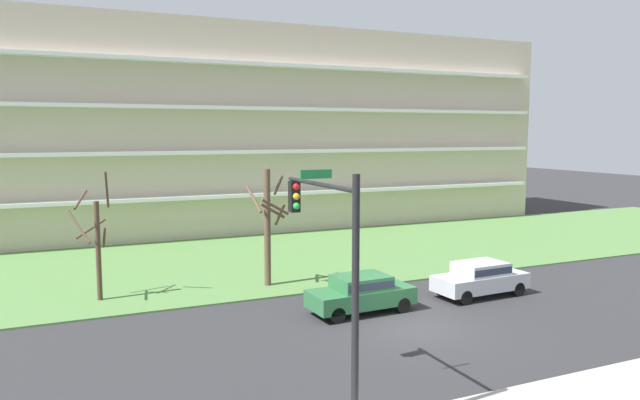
{
  "coord_description": "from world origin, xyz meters",
  "views": [
    {
      "loc": [
        -12.46,
        -18.78,
        7.42
      ],
      "look_at": [
        -1.29,
        6.0,
        4.34
      ],
      "focal_mm": 33.65,
      "sensor_mm": 36.0,
      "label": 1
    }
  ],
  "objects_px": {
    "tree_left": "(268,223)",
    "sedan_green_center_left": "(361,292)",
    "sedan_silver_near_left": "(480,277)",
    "traffic_signal_mast": "(331,254)",
    "tree_far_left": "(96,242)"
  },
  "relations": [
    {
      "from": "tree_left",
      "to": "tree_far_left",
      "type": "bearing_deg",
      "value": 174.95
    },
    {
      "from": "sedan_green_center_left",
      "to": "traffic_signal_mast",
      "type": "distance_m",
      "value": 9.88
    },
    {
      "from": "tree_far_left",
      "to": "sedan_green_center_left",
      "type": "bearing_deg",
      "value": -32.32
    },
    {
      "from": "sedan_silver_near_left",
      "to": "sedan_green_center_left",
      "type": "xyz_separation_m",
      "value": [
        -6.14,
        0.0,
        0.0
      ]
    },
    {
      "from": "tree_left",
      "to": "sedan_silver_near_left",
      "type": "height_order",
      "value": "tree_left"
    },
    {
      "from": "sedan_silver_near_left",
      "to": "sedan_green_center_left",
      "type": "distance_m",
      "value": 6.14
    },
    {
      "from": "sedan_green_center_left",
      "to": "traffic_signal_mast",
      "type": "relative_size",
      "value": 0.69
    },
    {
      "from": "sedan_green_center_left",
      "to": "traffic_signal_mast",
      "type": "height_order",
      "value": "traffic_signal_mast"
    },
    {
      "from": "tree_left",
      "to": "sedan_green_center_left",
      "type": "xyz_separation_m",
      "value": [
        2.08,
        -5.5,
        -2.25
      ]
    },
    {
      "from": "sedan_silver_near_left",
      "to": "sedan_green_center_left",
      "type": "relative_size",
      "value": 1.0
    },
    {
      "from": "tree_left",
      "to": "traffic_signal_mast",
      "type": "height_order",
      "value": "traffic_signal_mast"
    },
    {
      "from": "tree_left",
      "to": "sedan_silver_near_left",
      "type": "distance_m",
      "value": 10.15
    },
    {
      "from": "tree_left",
      "to": "traffic_signal_mast",
      "type": "relative_size",
      "value": 0.88
    },
    {
      "from": "tree_left",
      "to": "sedan_green_center_left",
      "type": "bearing_deg",
      "value": -69.26
    },
    {
      "from": "tree_far_left",
      "to": "sedan_silver_near_left",
      "type": "relative_size",
      "value": 1.29
    }
  ]
}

